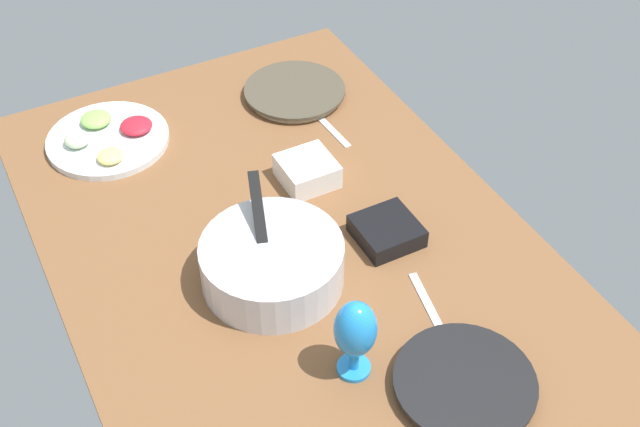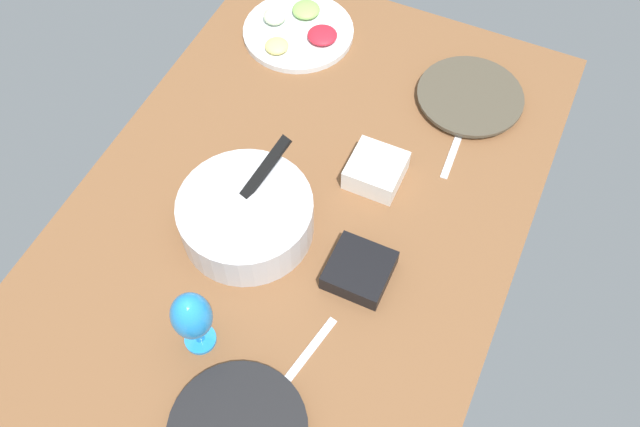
{
  "view_description": "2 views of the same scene",
  "coord_description": "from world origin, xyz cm",
  "views": [
    {
      "loc": [
        -119.34,
        55.28,
        133.06
      ],
      "look_at": [
        1.1,
        -7.92,
        5.31
      ],
      "focal_mm": 46.1,
      "sensor_mm": 36.0,
      "label": 1
    },
    {
      "loc": [
        -75.27,
        -41.22,
        135.72
      ],
      "look_at": [
        -0.12,
        -6.75,
        5.31
      ],
      "focal_mm": 37.86,
      "sensor_mm": 36.0,
      "label": 2
    }
  ],
  "objects": [
    {
      "name": "dinner_plate_right",
      "position": [
        51.93,
        -26.62,
        1.32
      ],
      "size": [
        28.22,
        28.22,
        2.53
      ],
      "color": "beige",
      "rests_on": "ground_plane"
    },
    {
      "name": "dinner_plate_left",
      "position": [
        -50.49,
        -12.16,
        1.47
      ],
      "size": [
        27.74,
        27.74,
        2.83
      ],
      "color": "#4C4C51",
      "rests_on": "ground_plane"
    },
    {
      "name": "hurricane_glass_blue",
      "position": [
        -36.7,
        4.42,
        11.77
      ],
      "size": [
        8.34,
        8.34,
        19.13
      ],
      "color": "#2288DD",
      "rests_on": "ground_plane"
    },
    {
      "name": "fork_by_left_plate",
      "position": [
        -29.42,
        -17.66,
        0.3
      ],
      "size": [
        18.0,
        5.32,
        0.6
      ],
      "primitive_type": "cube",
      "rotation": [
        0.0,
        0.0,
        -0.2
      ],
      "color": "silver",
      "rests_on": "ground_plane"
    },
    {
      "name": "fork_by_right_plate",
      "position": [
        33.92,
        -28.3,
        0.3
      ],
      "size": [
        18.07,
        2.72,
        0.6
      ],
      "primitive_type": "cube",
      "rotation": [
        0.0,
        0.0,
        0.05
      ],
      "color": "silver",
      "rests_on": "ground_plane"
    },
    {
      "name": "fruit_platter",
      "position": [
        55.88,
        25.77,
        1.49
      ],
      "size": [
        31.61,
        31.61,
        5.43
      ],
      "color": "silver",
      "rests_on": "ground_plane"
    },
    {
      "name": "ground_plane",
      "position": [
        0.0,
        0.0,
        -2.0
      ],
      "size": [
        160.0,
        104.0,
        4.0
      ],
      "primitive_type": "cube",
      "color": "brown"
    },
    {
      "name": "square_bowl_white",
      "position": [
        18.12,
        -13.33,
        3.43
      ],
      "size": [
        12.88,
        12.88,
        6.16
      ],
      "color": "white",
      "rests_on": "ground_plane"
    },
    {
      "name": "mixing_bowl",
      "position": [
        -7.76,
        8.3,
        5.63
      ],
      "size": [
        31.89,
        30.92,
        18.17
      ],
      "color": "silver",
      "rests_on": "ground_plane"
    },
    {
      "name": "square_bowl_black",
      "position": [
        -8.31,
        -20.15,
        2.56
      ],
      "size": [
        13.61,
        13.61,
        4.6
      ],
      "color": "black",
      "rests_on": "ground_plane"
    }
  ]
}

